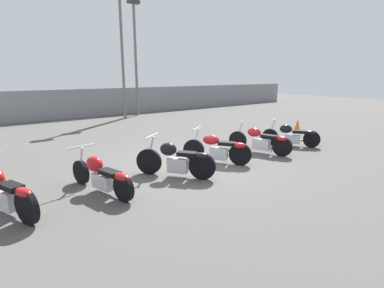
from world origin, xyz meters
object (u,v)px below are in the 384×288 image
Objects in this scene: motorcycle_slot_1 at (102,175)px; motorcycle_slot_2 at (176,160)px; motorcycle_slot_4 at (261,141)px; light_pole_left at (122,45)px; motorcycle_slot_3 at (218,149)px; motorcycle_slot_5 at (292,135)px; traffic_cone_near at (5,182)px; traffic_cone_far at (297,125)px; motorcycle_slot_0 at (4,192)px; light_pole_right at (135,48)px.

motorcycle_slot_1 is 1.87m from motorcycle_slot_2.
motorcycle_slot_4 is at bearing -11.42° from motorcycle_slot_1.
light_pole_left reaches higher than motorcycle_slot_3.
motorcycle_slot_2 is at bearing 149.75° from motorcycle_slot_5.
motorcycle_slot_3 reaches higher than motorcycle_slot_1.
motorcycle_slot_5 is at bearing -8.86° from traffic_cone_near.
motorcycle_slot_3 is 3.56m from motorcycle_slot_5.
traffic_cone_far is (2.93, 1.67, -0.12)m from motorcycle_slot_5.
traffic_cone_near is (-8.72, 1.36, -0.18)m from motorcycle_slot_5.
motorcycle_slot_3 is at bearing -101.54° from light_pole_left.
motorcycle_slot_2 is 4.14× the size of traffic_cone_near.
motorcycle_slot_0 is at bearing 164.42° from motorcycle_slot_4.
motorcycle_slot_0 is 3.66m from motorcycle_slot_2.
motorcycle_slot_0 is at bearing -125.55° from light_pole_left.
motorcycle_slot_4 reaches higher than traffic_cone_far.
motorcycle_slot_5 is at bearing -33.05° from motorcycle_slot_2.
motorcycle_slot_4 is (-1.43, -11.06, -3.66)m from light_pole_right.
traffic_cone_far is (3.17, -9.45, -3.81)m from light_pole_right.
light_pole_left is 11.24m from motorcycle_slot_3.
light_pole_right reaches higher than traffic_cone_near.
motorcycle_slot_2 is 0.83× the size of motorcycle_slot_4.
motorcycle_slot_4 is at bearing -91.28° from light_pole_left.
motorcycle_slot_5 is 3.37m from traffic_cone_far.
motorcycle_slot_5 is (1.44, -10.45, -3.79)m from light_pole_left.
motorcycle_slot_4 is (5.40, 0.08, 0.01)m from motorcycle_slot_1.
motorcycle_slot_3 reaches higher than motorcycle_slot_5.
motorcycle_slot_0 is at bearing 141.05° from motorcycle_slot_2.
motorcycle_slot_3 is at bearing 164.13° from motorcycle_slot_4.
motorcycle_slot_3 is 1.89m from motorcycle_slot_4.
light_pole_right is 12.10m from motorcycle_slot_3.
motorcycle_slot_3 reaches higher than traffic_cone_near.
motorcycle_slot_5 is (8.85, -0.07, -0.03)m from motorcycle_slot_0.
motorcycle_slot_0 is 1.00× the size of motorcycle_slot_1.
traffic_cone_far is (8.13, 1.84, -0.17)m from motorcycle_slot_2.
motorcycle_slot_4 is (7.18, -0.01, -0.00)m from motorcycle_slot_0.
traffic_cone_far is (11.65, 0.31, 0.06)m from traffic_cone_near.
motorcycle_slot_0 is at bearing -95.91° from traffic_cone_near.
light_pole_right is at bearing 46.25° from motorcycle_slot_1.
light_pole_right is 11.71m from motorcycle_slot_5.
traffic_cone_near is at bearing 127.94° from motorcycle_slot_1.
motorcycle_slot_0 is (-8.61, -11.04, -3.66)m from light_pole_right.
motorcycle_slot_0 is 3.94× the size of traffic_cone_far.
motorcycle_slot_4 is at bearing -97.36° from light_pole_right.
motorcycle_slot_0 reaches higher than traffic_cone_far.
light_pole_left reaches higher than traffic_cone_near.
light_pole_right reaches higher than motorcycle_slot_0.
motorcycle_slot_2 is at bearing -23.61° from traffic_cone_near.
motorcycle_slot_0 reaches higher than motorcycle_slot_4.
motorcycle_slot_4 is at bearing -31.18° from motorcycle_slot_2.
motorcycle_slot_4 is 5.01× the size of traffic_cone_near.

